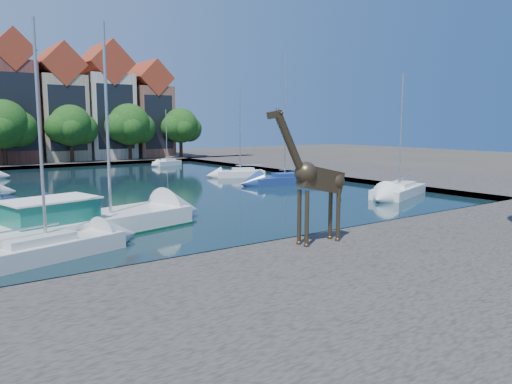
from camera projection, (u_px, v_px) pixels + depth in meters
ground at (330, 240)px, 24.15m from camera, size 160.00×160.00×0.00m
water_basin at (137, 188)px, 43.44m from camera, size 38.00×50.00×0.08m
near_quay at (463, 269)px, 18.48m from camera, size 50.00×14.00×0.50m
far_quay at (46, 162)px, 69.13m from camera, size 60.00×16.00×0.50m
right_quay at (341, 170)px, 57.87m from camera, size 14.00×52.00×0.50m
townhouse_center at (11, 102)px, 65.69m from camera, size 5.44×9.18×16.93m
townhouse_east_inner at (59, 108)px, 69.25m from camera, size 5.94×9.18×15.79m
townhouse_east_mid at (105, 106)px, 72.96m from camera, size 6.43×9.18×16.65m
townhouse_east_end at (146, 113)px, 76.86m from camera, size 5.44×9.18×14.43m
far_tree_mid_west at (4, 126)px, 60.61m from camera, size 7.80×6.00×8.00m
far_tree_mid_east at (71, 127)px, 65.25m from camera, size 7.02×5.40×7.52m
far_tree_east at (130, 126)px, 69.87m from camera, size 7.54×5.80×7.84m
far_tree_far_east at (181, 127)px, 74.51m from camera, size 6.76×5.20×7.36m
giraffe_statue at (315, 179)px, 21.09m from camera, size 3.95×0.70×5.65m
motorsailer at (82, 221)px, 24.34m from camera, size 11.23×5.56×10.47m
sailboat_left_a at (46, 245)px, 20.64m from camera, size 6.65×3.77×9.66m
sailboat_left_b at (0, 207)px, 29.58m from camera, size 6.38×2.75×12.24m
sailboat_right_a at (399, 189)px, 38.31m from camera, size 6.89×4.36×9.25m
sailboat_right_b at (285, 178)px, 45.73m from camera, size 6.62×3.08×11.58m
sailboat_right_c at (240, 172)px, 51.63m from camera, size 5.23×3.45×9.35m
sailboat_right_d at (167, 162)px, 65.48m from camera, size 4.28×2.73×7.29m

